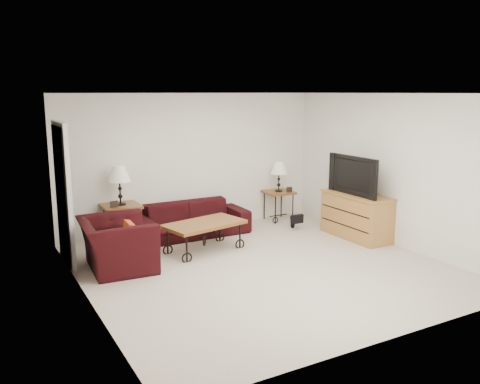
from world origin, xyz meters
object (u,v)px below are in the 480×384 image
object	(u,v)px
lamp_left	(120,185)
tv_stand	(356,216)
sofa	(192,219)
armchair	(117,244)
side_table_right	(278,206)
side_table_left	(122,224)
backpack	(293,215)
television	(357,175)
coffee_table	(204,237)
lamp_right	(279,177)

from	to	relation	value
lamp_left	tv_stand	bearing A→B (deg)	-24.53
sofa	armchair	distance (m)	1.93
side_table_right	tv_stand	size ratio (longest dim) A/B	0.45
side_table_left	side_table_right	world-z (taller)	side_table_left
side_table_right	armchair	bearing A→B (deg)	-161.14
backpack	side_table_left	bearing A→B (deg)	179.08
sofa	television	size ratio (longest dim) A/B	1.74
lamp_left	coffee_table	bearing A→B (deg)	-46.50
sofa	lamp_right	distance (m)	2.05
coffee_table	armchair	bearing A→B (deg)	-174.62
lamp_right	side_table_left	bearing A→B (deg)	180.00
armchair	tv_stand	xyz separation A→B (m)	(4.11, -0.46, 0.02)
armchair	tv_stand	distance (m)	4.13
armchair	sofa	bearing A→B (deg)	-53.52
side_table_left	backpack	size ratio (longest dim) A/B	1.32
sofa	side_table_right	size ratio (longest dim) A/B	3.45
sofa	side_table_right	bearing A→B (deg)	5.25
lamp_right	television	distance (m)	1.77
side_table_left	side_table_right	size ratio (longest dim) A/B	1.13
side_table_left	tv_stand	world-z (taller)	tv_stand
sofa	coffee_table	bearing A→B (deg)	-100.83
tv_stand	television	size ratio (longest dim) A/B	1.12
lamp_left	armchair	xyz separation A→B (m)	(-0.42, -1.22, -0.62)
lamp_left	lamp_right	bearing A→B (deg)	-0.00
armchair	television	bearing A→B (deg)	-92.68
coffee_table	armchair	world-z (taller)	armchair
sofa	television	world-z (taller)	television
sofa	television	bearing A→B (deg)	-31.40
lamp_left	tv_stand	world-z (taller)	lamp_left
side_table_left	television	distance (m)	4.11
backpack	tv_stand	bearing A→B (deg)	-48.10
armchair	backpack	world-z (taller)	armchair
side_table_right	armchair	distance (m)	3.79
lamp_left	sofa	bearing A→B (deg)	-8.49
tv_stand	backpack	size ratio (longest dim) A/B	2.59
side_table_left	coffee_table	bearing A→B (deg)	-46.50
sofa	side_table_left	size ratio (longest dim) A/B	3.06
lamp_left	television	world-z (taller)	television
lamp_right	armchair	size ratio (longest dim) A/B	0.52
side_table_left	armchair	size ratio (longest dim) A/B	0.58
lamp_left	armchair	bearing A→B (deg)	-108.83
sofa	television	distance (m)	3.00
sofa	backpack	distance (m)	1.92
lamp_right	television	size ratio (longest dim) A/B	0.50
tv_stand	lamp_right	bearing A→B (deg)	107.24
lamp_left	armchair	world-z (taller)	lamp_left
side_table_left	television	bearing A→B (deg)	-24.65
tv_stand	coffee_table	bearing A→B (deg)	167.36
lamp_right	backpack	world-z (taller)	lamp_right
lamp_right	television	world-z (taller)	television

